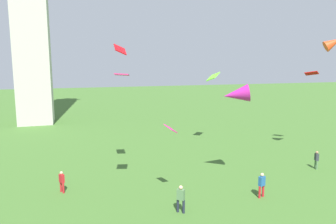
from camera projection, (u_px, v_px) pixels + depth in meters
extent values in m
cylinder|color=red|center=(61.00, 187.00, 23.57)|extent=(0.15, 0.15, 0.79)
cylinder|color=red|center=(63.00, 188.00, 23.32)|extent=(0.15, 0.15, 0.79)
cube|color=red|center=(62.00, 178.00, 23.34)|extent=(0.42, 0.49, 0.62)
sphere|color=#D8AD84|center=(61.00, 173.00, 23.27)|extent=(0.23, 0.23, 0.23)
cylinder|color=#51754C|center=(317.00, 165.00, 28.48)|extent=(0.15, 0.15, 0.80)
cylinder|color=#51754C|center=(315.00, 164.00, 28.84)|extent=(0.15, 0.15, 0.80)
cube|color=#2D3338|center=(317.00, 157.00, 28.55)|extent=(0.38, 0.49, 0.63)
sphere|color=#A37556|center=(317.00, 152.00, 28.48)|extent=(0.23, 0.23, 0.23)
cylinder|color=red|center=(260.00, 192.00, 22.47)|extent=(0.16, 0.16, 0.88)
cylinder|color=red|center=(263.00, 191.00, 22.71)|extent=(0.16, 0.16, 0.88)
cube|color=#235693|center=(262.00, 181.00, 22.47)|extent=(0.54, 0.42, 0.69)
sphere|color=#D8AD84|center=(262.00, 175.00, 22.39)|extent=(0.26, 0.26, 0.26)
cylinder|color=#1E2333|center=(178.00, 206.00, 20.37)|extent=(0.16, 0.16, 0.88)
cylinder|color=#1E2333|center=(184.00, 207.00, 20.20)|extent=(0.16, 0.16, 0.88)
cube|color=#51754C|center=(181.00, 195.00, 20.16)|extent=(0.54, 0.52, 0.70)
sphere|color=#D8AD84|center=(181.00, 187.00, 20.09)|extent=(0.26, 0.26, 0.26)
cube|color=#BE0605|center=(312.00, 73.00, 34.46)|extent=(1.51, 1.54, 0.57)
cube|color=#EC2487|center=(171.00, 129.00, 21.49)|extent=(0.85, 1.13, 0.60)
cube|color=#C9286C|center=(122.00, 75.00, 21.54)|extent=(1.24, 1.56, 0.24)
cube|color=#6EF12C|center=(213.00, 77.00, 35.79)|extent=(1.83, 1.97, 1.08)
cube|color=red|center=(120.00, 49.00, 24.90)|extent=(0.95, 1.43, 0.96)
cone|color=#F04019|center=(333.00, 43.00, 29.89)|extent=(2.18, 1.87, 1.72)
cone|color=#B4208D|center=(236.00, 95.00, 24.32)|extent=(2.46, 2.05, 1.65)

